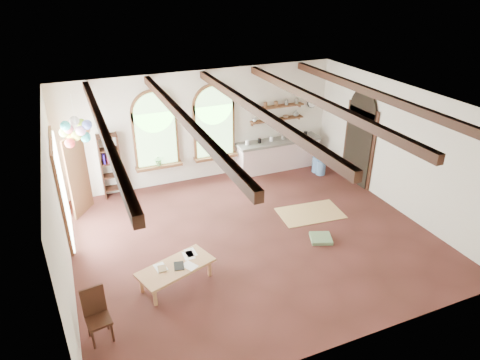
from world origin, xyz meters
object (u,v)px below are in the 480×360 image
balloon_cluster (77,131)px  kitchen_counter (278,154)px  side_chair (99,325)px  coffee_table (176,268)px

balloon_cluster → kitchen_counter: bearing=9.0°
side_chair → coffee_table: bearing=29.0°
coffee_table → side_chair: bearing=-151.0°
balloon_cluster → coffee_table: bearing=-67.7°
coffee_table → balloon_cluster: size_ratio=1.43×
side_chair → kitchen_counter: bearing=39.9°
kitchen_counter → coffee_table: size_ratio=1.64×
side_chair → balloon_cluster: 4.57m
coffee_table → balloon_cluster: (-1.32, 3.21, 1.96)m
kitchen_counter → balloon_cluster: balloon_cluster is taller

